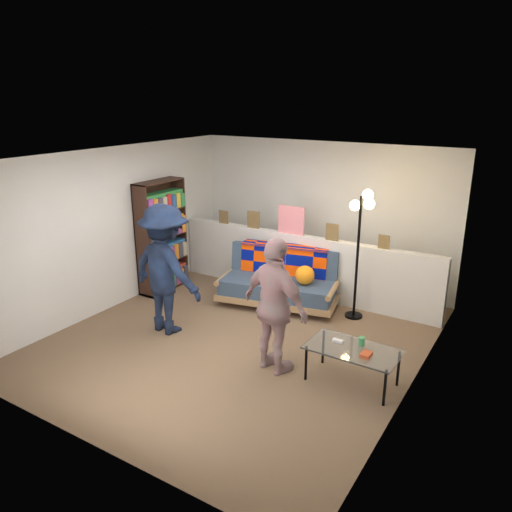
{
  "coord_description": "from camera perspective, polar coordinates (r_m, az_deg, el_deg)",
  "views": [
    {
      "loc": [
        3.33,
        -5.0,
        3.12
      ],
      "look_at": [
        0.0,
        0.4,
        1.05
      ],
      "focal_mm": 35.0,
      "sensor_mm": 36.0,
      "label": 1
    }
  ],
  "objects": [
    {
      "name": "person_right",
      "position": [
        5.71,
        2.23,
        -5.79
      ],
      "size": [
        1.02,
        0.64,
        1.62
      ],
      "primitive_type": "imported",
      "rotation": [
        0.0,
        0.0,
        2.86
      ],
      "color": "pink",
      "rests_on": "ground"
    },
    {
      "name": "ledge_decor",
      "position": [
        7.9,
        3.86,
        3.79
      ],
      "size": [
        2.97,
        0.02,
        0.45
      ],
      "color": "brown",
      "rests_on": "half_wall_ledge"
    },
    {
      "name": "futon_sofa",
      "position": [
        7.69,
        2.79,
        -2.97
      ],
      "size": [
        1.94,
        1.19,
        0.78
      ],
      "color": "#A1784E",
      "rests_on": "ground"
    },
    {
      "name": "floor_lamp",
      "position": [
        7.1,
        11.93,
        3.04
      ],
      "size": [
        0.4,
        0.34,
        1.87
      ],
      "color": "black",
      "rests_on": "ground"
    },
    {
      "name": "half_wall_ledge",
      "position": [
        8.01,
        5.26,
        -1.09
      ],
      "size": [
        4.45,
        0.15,
        1.0
      ],
      "primitive_type": "cube",
      "color": "silver",
      "rests_on": "ground"
    },
    {
      "name": "person_left",
      "position": [
        6.76,
        -10.31,
        -1.52
      ],
      "size": [
        1.21,
        0.77,
        1.77
      ],
      "primitive_type": "imported",
      "rotation": [
        0.0,
        0.0,
        3.04
      ],
      "color": "black",
      "rests_on": "ground"
    },
    {
      "name": "ground",
      "position": [
        6.77,
        -1.8,
        -9.39
      ],
      "size": [
        5.0,
        5.0,
        0.0
      ],
      "primitive_type": "plane",
      "color": "brown",
      "rests_on": "ground"
    },
    {
      "name": "bookshelf",
      "position": [
        8.28,
        -10.71,
        1.83
      ],
      "size": [
        0.3,
        0.91,
        1.82
      ],
      "color": "black",
      "rests_on": "ground"
    },
    {
      "name": "room_shell",
      "position": [
        6.56,
        0.33,
        5.33
      ],
      "size": [
        4.6,
        5.05,
        2.45
      ],
      "color": "silver",
      "rests_on": "ground"
    },
    {
      "name": "coffee_table",
      "position": [
        5.74,
        11.06,
        -10.61
      ],
      "size": [
        1.03,
        0.58,
        0.53
      ],
      "color": "black",
      "rests_on": "ground"
    }
  ]
}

